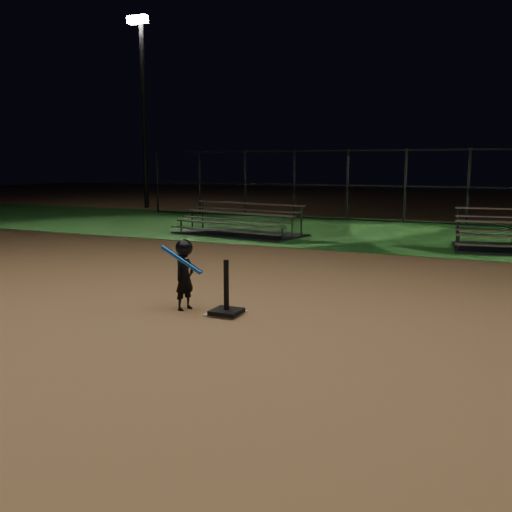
{
  "coord_description": "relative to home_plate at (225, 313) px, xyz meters",
  "views": [
    {
      "loc": [
        3.51,
        -6.6,
        2.02
      ],
      "look_at": [
        0.0,
        1.0,
        0.65
      ],
      "focal_mm": 39.89,
      "sensor_mm": 36.0,
      "label": 1
    }
  ],
  "objects": [
    {
      "name": "ground",
      "position": [
        0.0,
        0.0,
        -0.01
      ],
      "size": [
        80.0,
        80.0,
        0.0
      ],
      "primitive_type": "plane",
      "color": "#A07448",
      "rests_on": "ground"
    },
    {
      "name": "grass_strip",
      "position": [
        0.0,
        10.0,
        -0.01
      ],
      "size": [
        60.0,
        8.0,
        0.01
      ],
      "primitive_type": "cube",
      "color": "#1B5019",
      "rests_on": "ground"
    },
    {
      "name": "home_plate",
      "position": [
        0.0,
        0.0,
        0.0
      ],
      "size": [
        0.45,
        0.45,
        0.02
      ],
      "primitive_type": "cube",
      "color": "beige",
      "rests_on": "ground"
    },
    {
      "name": "batting_tee",
      "position": [
        0.05,
        -0.05,
        0.14
      ],
      "size": [
        0.38,
        0.38,
        0.73
      ],
      "color": "black",
      "rests_on": "home_plate"
    },
    {
      "name": "child_batter",
      "position": [
        -0.62,
        -0.01,
        0.52
      ],
      "size": [
        0.53,
        0.47,
        0.99
      ],
      "rotation": [
        0.0,
        0.0,
        1.31
      ],
      "color": "black",
      "rests_on": "ground"
    },
    {
      "name": "bleacher_left",
      "position": [
        -3.67,
        7.77,
        0.17
      ],
      "size": [
        3.85,
        2.31,
        0.89
      ],
      "rotation": [
        0.0,
        0.0,
        -0.16
      ],
      "color": "#B5B6BA",
      "rests_on": "ground"
    },
    {
      "name": "backstop_fence",
      "position": [
        0.0,
        13.0,
        1.24
      ],
      "size": [
        20.08,
        0.08,
        2.5
      ],
      "color": "#38383D",
      "rests_on": "ground"
    },
    {
      "name": "light_pole_left",
      "position": [
        -12.0,
        14.94,
        4.93
      ],
      "size": [
        0.9,
        0.53,
        8.3
      ],
      "color": "#2D2D30",
      "rests_on": "ground"
    }
  ]
}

